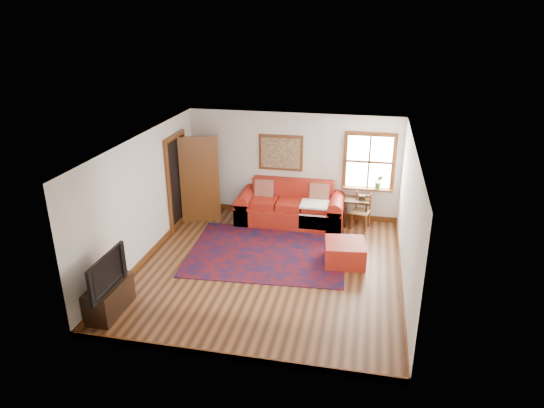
% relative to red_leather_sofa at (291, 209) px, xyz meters
% --- Properties ---
extents(ground, '(5.50, 5.50, 0.00)m').
position_rel_red_leather_sofa_xyz_m(ground, '(-0.03, -2.27, -0.32)').
color(ground, '#3F2011').
rests_on(ground, ground).
extents(room_envelope, '(5.04, 5.54, 2.52)m').
position_rel_red_leather_sofa_xyz_m(room_envelope, '(-0.03, -2.26, 1.33)').
color(room_envelope, silver).
rests_on(room_envelope, ground).
extents(window, '(1.18, 0.20, 1.38)m').
position_rel_red_leather_sofa_xyz_m(window, '(1.75, 0.43, 0.99)').
color(window, white).
rests_on(window, ground).
extents(doorway, '(0.89, 1.08, 2.14)m').
position_rel_red_leather_sofa_xyz_m(doorway, '(-2.24, -0.49, 0.75)').
color(doorway, black).
rests_on(doorway, ground).
extents(framed_artwork, '(1.05, 0.07, 0.85)m').
position_rel_red_leather_sofa_xyz_m(framed_artwork, '(-0.33, 0.44, 1.23)').
color(framed_artwork, brown).
rests_on(framed_artwork, ground).
extents(persian_rug, '(3.32, 2.73, 0.02)m').
position_rel_red_leather_sofa_xyz_m(persian_rug, '(-0.21, -1.65, -0.31)').
color(persian_rug, '#570C0E').
rests_on(persian_rug, ground).
extents(red_leather_sofa, '(2.47, 1.02, 0.97)m').
position_rel_red_leather_sofa_xyz_m(red_leather_sofa, '(0.00, 0.00, 0.00)').
color(red_leather_sofa, '#A12114').
rests_on(red_leather_sofa, ground).
extents(red_ottoman, '(0.86, 0.86, 0.44)m').
position_rel_red_leather_sofa_xyz_m(red_ottoman, '(1.38, -1.76, -0.10)').
color(red_ottoman, '#A12114').
rests_on(red_ottoman, ground).
extents(side_table, '(0.55, 0.41, 0.66)m').
position_rel_red_leather_sofa_xyz_m(side_table, '(1.51, 0.08, 0.22)').
color(side_table, black).
rests_on(side_table, ground).
extents(ladder_back_chair, '(0.46, 0.45, 0.83)m').
position_rel_red_leather_sofa_xyz_m(ladder_back_chair, '(1.63, 0.02, 0.12)').
color(ladder_back_chair, tan).
rests_on(ladder_back_chair, ground).
extents(media_cabinet, '(0.43, 0.95, 0.52)m').
position_rel_red_leather_sofa_xyz_m(media_cabinet, '(-2.30, -4.24, -0.06)').
color(media_cabinet, black).
rests_on(media_cabinet, ground).
extents(television, '(0.14, 1.07, 0.61)m').
position_rel_red_leather_sofa_xyz_m(television, '(-2.28, -4.39, 0.51)').
color(television, black).
rests_on(television, media_cabinet).
extents(candle_hurricane, '(0.12, 0.12, 0.18)m').
position_rel_red_leather_sofa_xyz_m(candle_hurricane, '(-2.25, -3.83, 0.29)').
color(candle_hurricane, silver).
rests_on(candle_hurricane, media_cabinet).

